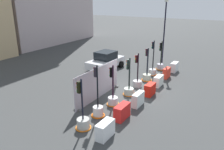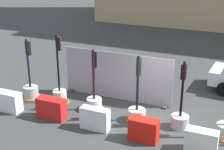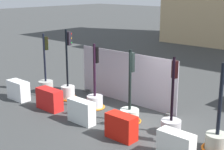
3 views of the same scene
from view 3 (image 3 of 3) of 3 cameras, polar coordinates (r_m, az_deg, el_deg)
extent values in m
plane|color=#3A3C3C|center=(11.59, 5.95, -8.75)|extent=(120.00, 120.00, 0.00)
cylinder|color=#AAAAA4|center=(15.31, -11.18, -1.97)|extent=(0.64, 0.64, 0.53)
cylinder|color=black|center=(14.99, -11.43, 2.90)|extent=(0.08, 0.08, 2.13)
cube|color=black|center=(14.96, -11.24, 5.32)|extent=(0.20, 0.19, 0.59)
sphere|color=red|center=(15.00, -11.03, 6.12)|extent=(0.11, 0.11, 0.11)
sphere|color=orange|center=(15.03, -10.99, 5.38)|extent=(0.11, 0.11, 0.11)
sphere|color=green|center=(15.06, -10.96, 4.64)|extent=(0.11, 0.11, 0.11)
torus|color=orange|center=(15.38, -11.14, -2.79)|extent=(0.81, 0.81, 0.06)
cylinder|color=silver|center=(14.28, -7.51, -2.99)|extent=(0.57, 0.57, 0.56)
cylinder|color=black|center=(13.90, -7.72, 2.83)|extent=(0.08, 0.08, 2.40)
cube|color=black|center=(13.81, -7.40, 6.19)|extent=(0.20, 0.19, 0.55)
sphere|color=red|center=(13.83, -7.08, 6.98)|extent=(0.11, 0.11, 0.11)
sphere|color=orange|center=(13.85, -7.06, 6.22)|extent=(0.11, 0.11, 0.11)
sphere|color=green|center=(13.88, -7.04, 5.48)|extent=(0.11, 0.11, 0.11)
torus|color=orange|center=(14.35, -7.48, -3.90)|extent=(0.78, 0.78, 0.07)
cylinder|color=silver|center=(13.15, -2.94, -4.60)|extent=(0.62, 0.62, 0.49)
cylinder|color=black|center=(12.79, -3.02, 0.80)|extent=(0.10, 0.10, 2.05)
cube|color=black|center=(12.74, -2.73, 3.43)|extent=(0.17, 0.14, 0.62)
sphere|color=red|center=(12.76, -2.51, 4.39)|extent=(0.10, 0.10, 0.10)
sphere|color=orange|center=(12.80, -2.50, 3.49)|extent=(0.10, 0.10, 0.10)
sphere|color=green|center=(12.84, -2.49, 2.59)|extent=(0.10, 0.10, 0.10)
torus|color=orange|center=(13.22, -2.93, -5.45)|extent=(0.79, 0.79, 0.07)
cylinder|color=beige|center=(11.87, 2.99, -6.89)|extent=(0.67, 0.67, 0.45)
cylinder|color=black|center=(11.46, 3.08, -0.90)|extent=(0.10, 0.10, 2.12)
cube|color=black|center=(11.41, 3.42, 2.18)|extent=(0.17, 0.15, 0.67)
sphere|color=red|center=(11.43, 3.64, 3.34)|extent=(0.10, 0.10, 0.10)
sphere|color=orange|center=(11.47, 3.62, 2.25)|extent=(0.10, 0.10, 0.10)
sphere|color=green|center=(11.52, 3.60, 1.17)|extent=(0.10, 0.10, 0.10)
torus|color=orange|center=(11.95, 2.98, -7.78)|extent=(0.84, 0.84, 0.05)
cylinder|color=#AFADB2|center=(11.11, 9.99, -8.69)|extent=(0.65, 0.65, 0.46)
cylinder|color=black|center=(10.67, 10.29, -2.43)|extent=(0.09, 0.09, 2.08)
cube|color=black|center=(10.61, 10.64, 0.94)|extent=(0.19, 0.18, 0.56)
sphere|color=red|center=(10.65, 10.84, 2.02)|extent=(0.10, 0.10, 0.10)
sphere|color=orange|center=(10.70, 10.79, 1.04)|extent=(0.10, 0.10, 0.10)
sphere|color=green|center=(10.74, 10.74, 0.08)|extent=(0.10, 0.10, 0.10)
cylinder|color=#B0B4A2|center=(10.35, 17.39, -10.85)|extent=(0.66, 0.66, 0.50)
cylinder|color=black|center=(9.87, 17.97, -3.98)|extent=(0.11, 0.11, 2.11)
torus|color=orange|center=(10.45, 17.30, -11.90)|extent=(0.85, 0.85, 0.07)
cube|color=silver|center=(14.60, -15.66, -2.51)|extent=(1.06, 0.49, 0.80)
cube|color=red|center=(13.16, -10.60, -4.08)|extent=(1.12, 0.49, 0.82)
cube|color=silver|center=(11.74, -5.25, -6.23)|extent=(1.07, 0.39, 0.83)
cube|color=red|center=(10.53, 1.59, -8.80)|extent=(1.00, 0.49, 0.80)
cube|color=white|center=(9.59, 10.82, -11.66)|extent=(1.03, 0.45, 0.77)
cube|color=#9F96A2|center=(13.60, 2.36, -0.43)|extent=(4.84, 0.04, 2.08)
cube|color=#4C4C4C|center=(15.29, -4.01, -2.58)|extent=(0.16, 0.50, 0.10)
cube|color=#4C4C4C|center=(12.71, 9.97, -6.47)|extent=(0.16, 0.50, 0.10)
camera|label=1|loc=(19.74, -42.76, 15.84)|focal=35.89mm
camera|label=2|loc=(4.32, -88.36, 23.27)|focal=54.02mm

